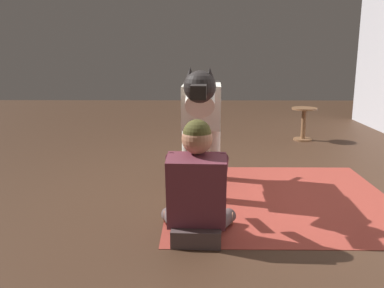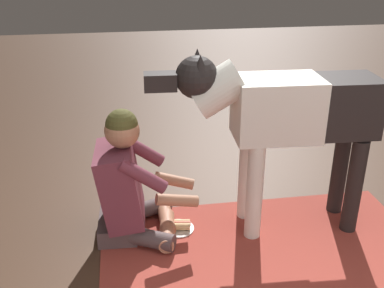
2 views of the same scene
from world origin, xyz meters
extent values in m
plane|color=#422B1D|center=(0.00, 0.00, 0.00)|extent=(14.88, 14.88, 0.00)
cube|color=#4E3E3E|center=(1.02, -0.40, 0.06)|extent=(0.26, 0.35, 0.12)
cylinder|color=#4E3E3E|center=(0.85, -0.55, 0.07)|extent=(0.41, 0.25, 0.11)
cylinder|color=#AC7153|center=(0.71, -0.47, 0.06)|extent=(0.10, 0.36, 0.09)
cylinder|color=#4E3E3E|center=(0.87, -0.24, 0.07)|extent=(0.41, 0.28, 0.11)
cylinder|color=#AC7153|center=(0.72, -0.30, 0.06)|extent=(0.14, 0.37, 0.09)
cube|color=brown|center=(0.99, -0.40, 0.37)|extent=(0.30, 0.41, 0.52)
cylinder|color=brown|center=(0.84, -0.57, 0.51)|extent=(0.30, 0.09, 0.24)
cylinder|color=#AC7153|center=(0.64, -0.51, 0.30)|extent=(0.28, 0.12, 0.12)
cylinder|color=brown|center=(0.85, -0.22, 0.51)|extent=(0.30, 0.09, 0.24)
cylinder|color=#AC7153|center=(0.65, -0.26, 0.30)|extent=(0.28, 0.10, 0.12)
sphere|color=#AC7153|center=(0.96, -0.40, 0.72)|extent=(0.21, 0.21, 0.21)
sphere|color=#48451F|center=(0.96, -0.40, 0.76)|extent=(0.19, 0.19, 0.19)
cylinder|color=silver|center=(0.17, -0.25, 0.32)|extent=(0.10, 0.10, 0.64)
cylinder|color=silver|center=(0.16, -0.48, 0.32)|extent=(0.10, 0.10, 0.64)
cylinder|color=black|center=(-0.47, -0.22, 0.32)|extent=(0.10, 0.10, 0.64)
cylinder|color=black|center=(-0.48, -0.45, 0.32)|extent=(0.10, 0.10, 0.64)
cube|color=silver|center=(0.03, -0.36, 0.83)|extent=(0.52, 0.35, 0.37)
cube|color=black|center=(-0.36, -0.34, 0.83)|extent=(0.46, 0.33, 0.35)
cylinder|color=silver|center=(0.39, -0.37, 0.96)|extent=(0.38, 0.25, 0.35)
sphere|color=black|center=(0.51, -0.38, 1.03)|extent=(0.25, 0.25, 0.25)
cube|color=black|center=(0.72, -0.39, 1.01)|extent=(0.19, 0.12, 0.10)
cone|color=black|center=(0.51, -0.31, 1.13)|extent=(0.09, 0.09, 0.11)
cone|color=black|center=(0.50, -0.45, 1.13)|extent=(0.09, 0.09, 0.11)
cylinder|color=black|center=(-0.60, -0.33, 0.79)|extent=(0.33, 0.06, 0.22)
cylinder|color=silver|center=(0.63, -0.39, 0.01)|extent=(0.21, 0.21, 0.01)
cylinder|color=#DBB378|center=(0.63, -0.41, 0.04)|extent=(0.16, 0.07, 0.05)
cylinder|color=#DBB378|center=(0.64, -0.36, 0.04)|extent=(0.16, 0.07, 0.05)
cylinder|color=#B04733|center=(0.63, -0.39, 0.04)|extent=(0.17, 0.06, 0.04)
camera|label=1|loc=(3.66, -0.41, 1.30)|focal=38.42mm
camera|label=2|loc=(0.93, 2.12, 1.76)|focal=42.78mm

